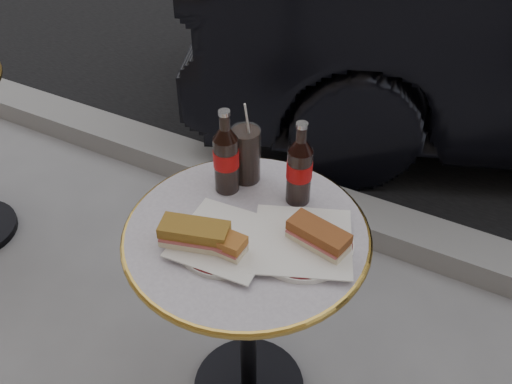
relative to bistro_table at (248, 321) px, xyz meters
The scene contains 10 objects.
curb 0.95m from the bistro_table, 90.00° to the left, with size 40.00×0.20×0.12m, color gray.
bistro_table is the anchor object (origin of this frame).
plate_left 0.38m from the bistro_table, 111.31° to the right, with size 0.24×0.24×0.01m, color silver.
plate_right 0.40m from the bistro_table, ahead, with size 0.25×0.25×0.01m, color white.
sandwich_left_a 0.43m from the bistro_table, 126.39° to the right, with size 0.16×0.08×0.06m, color olive.
sandwich_left_b 0.41m from the bistro_table, 102.57° to the right, with size 0.13×0.06×0.05m, color #AA652B.
sandwich_right 0.44m from the bistro_table, ahead, with size 0.15×0.07×0.05m, color brown.
cola_bottle_left 0.52m from the bistro_table, 136.15° to the left, with size 0.07×0.07×0.25m, color black, non-canonical shape.
cola_bottle_right 0.52m from the bistro_table, 69.24° to the left, with size 0.07×0.07×0.24m, color black, non-canonical shape.
cola_glass 0.49m from the bistro_table, 118.78° to the left, with size 0.08×0.08×0.16m, color black.
Camera 1 is at (0.50, -0.89, 1.72)m, focal length 40.00 mm.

